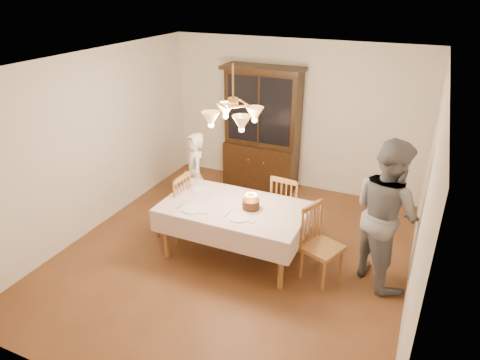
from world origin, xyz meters
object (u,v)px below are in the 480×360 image
at_px(dining_table, 234,211).
at_px(chair_far_side, 288,209).
at_px(china_hutch, 262,131).
at_px(elderly_woman, 195,177).
at_px(birthday_cake, 251,205).

relative_size(dining_table, chair_far_side, 1.90).
bearing_deg(chair_far_side, dining_table, -123.88).
height_order(dining_table, china_hutch, china_hutch).
height_order(china_hutch, elderly_woman, china_hutch).
height_order(dining_table, elderly_woman, elderly_woman).
relative_size(dining_table, birthday_cake, 6.33).
bearing_deg(dining_table, elderly_woman, 144.95).
bearing_deg(elderly_woman, dining_table, 15.66).
relative_size(dining_table, elderly_woman, 1.35).
distance_m(dining_table, elderly_woman, 1.18).
xyz_separation_m(china_hutch, elderly_woman, (-0.47, -1.58, -0.34)).
distance_m(chair_far_side, elderly_woman, 1.50).
bearing_deg(china_hutch, chair_far_side, -56.29).
bearing_deg(chair_far_side, birthday_cake, -109.82).
distance_m(china_hutch, chair_far_side, 1.90).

